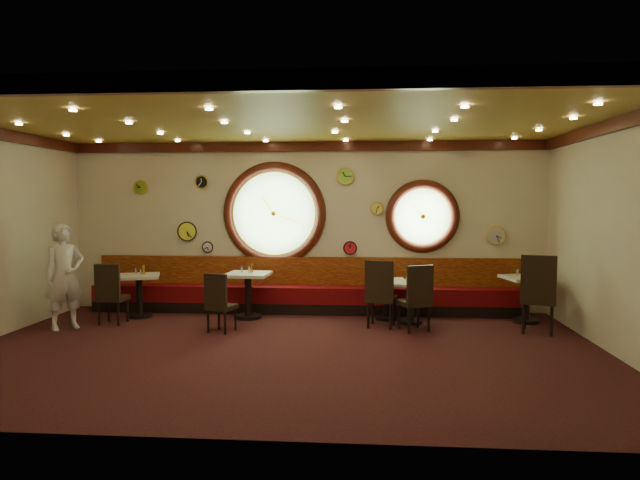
{
  "coord_description": "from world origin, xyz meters",
  "views": [
    {
      "loc": [
        1.12,
        -7.8,
        2.1
      ],
      "look_at": [
        0.45,
        0.8,
        1.5
      ],
      "focal_mm": 32.0,
      "sensor_mm": 36.0,
      "label": 1
    }
  ],
  "objects": [
    {
      "name": "condiment_b_pepper",
      "position": [
        -0.92,
        2.12,
        0.87
      ],
      "size": [
        0.04,
        0.04,
        0.11
      ],
      "primitive_type": "cylinder",
      "color": "silver",
      "rests_on": "table_b"
    },
    {
      "name": "condiment_c_salt",
      "position": [
        1.39,
        2.23,
        0.76
      ],
      "size": [
        0.04,
        0.04,
        0.11
      ],
      "primitive_type": "cylinder",
      "color": "silver",
      "rests_on": "table_c"
    },
    {
      "name": "wall_clock_1",
      "position": [
        1.35,
        2.96,
        1.95
      ],
      "size": [
        0.22,
        0.03,
        0.22
      ],
      "primitive_type": "cylinder",
      "rotation": [
        1.57,
        0.0,
        0.0
      ],
      "color": "#F9E353",
      "rests_on": "wall_back"
    },
    {
      "name": "molding_right",
      "position": [
        4.45,
        0.0,
        3.11
      ],
      "size": [
        0.1,
        6.0,
        0.18
      ],
      "primitive_type": "cube",
      "color": "#3A120A",
      "rests_on": "wall_back"
    },
    {
      "name": "wall_clock_4",
      "position": [
        -2.3,
        2.96,
        1.5
      ],
      "size": [
        0.36,
        0.03,
        0.36
      ],
      "primitive_type": "cylinder",
      "rotation": [
        1.57,
        0.0,
        0.0
      ],
      "color": "#F3F937",
      "rests_on": "wall_back"
    },
    {
      "name": "wall_clock_7",
      "position": [
        -3.2,
        2.96,
        2.35
      ],
      "size": [
        0.26,
        0.03,
        0.26
      ],
      "primitive_type": "cylinder",
      "rotation": [
        1.57,
        0.0,
        0.0
      ],
      "color": "#80AF23",
      "rests_on": "wall_back"
    },
    {
      "name": "condiment_e_pepper",
      "position": [
        3.95,
        2.06,
        0.85
      ],
      "size": [
        0.04,
        0.04,
        0.1
      ],
      "primitive_type": "cylinder",
      "color": "silver",
      "rests_on": "table_e"
    },
    {
      "name": "wall_back",
      "position": [
        0.0,
        3.0,
        1.6
      ],
      "size": [
        9.0,
        0.02,
        3.2
      ],
      "primitive_type": "cube",
      "color": "beige",
      "rests_on": "floor"
    },
    {
      "name": "banquette_seat",
      "position": [
        0.0,
        2.72,
        0.35
      ],
      "size": [
        8.0,
        0.55,
        0.3
      ],
      "primitive_type": "cube",
      "color": "#59070C",
      "rests_on": "banquette_base"
    },
    {
      "name": "porthole_right_ring",
      "position": [
        2.2,
        2.95,
        1.8
      ],
      "size": [
        1.09,
        0.03,
        1.09
      ],
      "primitive_type": "torus",
      "rotation": [
        1.57,
        0.0,
        0.0
      ],
      "color": "gold",
      "rests_on": "wall_back"
    },
    {
      "name": "table_c",
      "position": [
        1.51,
        2.22,
        0.45
      ],
      "size": [
        0.69,
        0.69,
        0.71
      ],
      "color": "black",
      "rests_on": "floor"
    },
    {
      "name": "table_e",
      "position": [
        3.9,
        2.15,
        0.5
      ],
      "size": [
        0.86,
        0.86,
        0.8
      ],
      "color": "black",
      "rests_on": "floor"
    },
    {
      "name": "wall_clock_5",
      "position": [
        0.75,
        2.96,
        2.55
      ],
      "size": [
        0.3,
        0.03,
        0.3
      ],
      "primitive_type": "cylinder",
      "rotation": [
        1.57,
        0.0,
        0.0
      ],
      "color": "#94E347",
      "rests_on": "wall_back"
    },
    {
      "name": "porthole_left_ring",
      "position": [
        -0.6,
        2.95,
        1.85
      ],
      "size": [
        1.61,
        0.03,
        1.61
      ],
      "primitive_type": "torus",
      "rotation": [
        1.57,
        0.0,
        0.0
      ],
      "color": "gold",
      "rests_on": "wall_back"
    },
    {
      "name": "table_b",
      "position": [
        -0.94,
        2.11,
        0.51
      ],
      "size": [
        0.78,
        0.78,
        0.82
      ],
      "color": "black",
      "rests_on": "floor"
    },
    {
      "name": "condiment_a_pepper",
      "position": [
        -2.88,
        2.08,
        0.82
      ],
      "size": [
        0.03,
        0.03,
        0.1
      ],
      "primitive_type": "cylinder",
      "color": "#B9BABE",
      "rests_on": "table_a"
    },
    {
      "name": "condiment_a_bottle",
      "position": [
        -2.84,
        2.1,
        0.85
      ],
      "size": [
        0.05,
        0.05,
        0.17
      ],
      "primitive_type": "cylinder",
      "color": "gold",
      "rests_on": "table_a"
    },
    {
      "name": "wall_clock_2",
      "position": [
        -2.0,
        2.96,
        2.45
      ],
      "size": [
        0.24,
        0.03,
        0.24
      ],
      "primitive_type": "cylinder",
      "rotation": [
        1.57,
        0.0,
        0.0
      ],
      "color": "black",
      "rests_on": "wall_back"
    },
    {
      "name": "wall_right",
      "position": [
        4.5,
        0.0,
        1.6
      ],
      "size": [
        0.02,
        6.0,
        3.2
      ],
      "primitive_type": "cube",
      "color": "beige",
      "rests_on": "floor"
    },
    {
      "name": "condiment_d_salt",
      "position": [
        1.85,
        1.93,
        0.75
      ],
      "size": [
        0.03,
        0.03,
        0.09
      ],
      "primitive_type": "cylinder",
      "color": "silver",
      "rests_on": "table_d"
    },
    {
      "name": "banquette_base",
      "position": [
        0.0,
        2.72,
        0.1
      ],
      "size": [
        8.0,
        0.55,
        0.2
      ],
      "primitive_type": "cube",
      "color": "black",
      "rests_on": "floor"
    },
    {
      "name": "condiment_b_salt",
      "position": [
        -1.06,
        2.16,
        0.87
      ],
      "size": [
        0.04,
        0.04,
        0.11
      ],
      "primitive_type": "cylinder",
      "color": "silver",
      "rests_on": "table_b"
    },
    {
      "name": "ceiling",
      "position": [
        0.0,
        0.0,
        3.2
      ],
      "size": [
        9.0,
        6.0,
        0.02
      ],
      "primitive_type": "cube",
      "color": "#B48B32",
      "rests_on": "wall_back"
    },
    {
      "name": "floor",
      "position": [
        0.0,
        0.0,
        0.0
      ],
      "size": [
        9.0,
        6.0,
        0.0
      ],
      "primitive_type": "cube",
      "color": "black",
      "rests_on": "ground"
    },
    {
      "name": "molding_back",
      "position": [
        0.0,
        2.95,
        3.11
      ],
      "size": [
        9.0,
        0.1,
        0.18
      ],
      "primitive_type": "cube",
      "color": "#3A120A",
      "rests_on": "wall_back"
    },
    {
      "name": "porthole_left_glass",
      "position": [
        -0.6,
        3.0,
        1.85
      ],
      "size": [
        1.66,
        0.02,
        1.66
      ],
      "primitive_type": "cylinder",
      "rotation": [
        1.57,
        0.0,
        0.0
      ],
      "color": "#8DC777",
      "rests_on": "wall_back"
    },
    {
      "name": "table_d",
      "position": [
        1.91,
        1.93,
        0.45
      ],
      "size": [
        0.8,
        0.8,
        0.71
      ],
      "color": "black",
      "rests_on": "floor"
    },
    {
      "name": "condiment_e_salt",
      "position": [
        3.76,
        2.24,
        0.85
      ],
      "size": [
        0.04,
        0.04,
        0.11
      ],
      "primitive_type": "cylinder",
      "color": "silver",
      "rests_on": "table_e"
    },
    {
      "name": "porthole_right_frame",
      "position": [
        2.2,
        2.98,
        1.8
      ],
      "size": [
        1.38,
        0.18,
        1.38
      ],
      "primitive_type": "torus",
      "rotation": [
        1.57,
        0.0,
        0.0
      ],
      "color": "#3A120A",
      "rests_on": "wall_back"
    },
    {
      "name": "condiment_c_pepper",
      "position": [
        1.5,
        2.22,
        0.75
      ],
      "size": [
        0.03,
        0.03,
        0.09
      ],
      "primitive_type": "cylinder",
      "color": "silver",
      "rests_on": "table_c"
    },
    {
      "name": "wall_front",
      "position": [
        0.0,
        -3.0,
        1.6
      ],
      "size": [
        9.0,
        0.02,
        3.2
      ],
      "primitive_type": "cube",
      "color": "beige",
      "rests_on": "floor"
    },
    {
      "name": "chair_b",
      "position": [
        -1.18,
        0.97,
        0.54
      ],
      "size": [
        0.5,
        0.5,
        0.59
      ],
      "rotation": [
        0.0,
        0.0,
        -0.32
      ],
      "color": "black",
      "rests_on": "floor"
    },
    {
      "name": "porthole_right_glass",
      "position": [
        2.2,
        3.0,
        1.8
      ],
      "size": [
        1.1,
        0.02,
        1.1
      ],
      "primitive_type": "cylinder",
      "rotation": [
        1.57,
        0.0,
        0.0
      ],
      "color": "#8DC777",
      "rests_on": "wall_back"
    },
    {
      "name": "chair_a",
      "position": [
        -3.15,
        1.41,
        0.59
      ],
      "size": [
        0.45,
        0.45,
        0.64
      ],
      "rotation": [
        0.0,
        0.0,
        -0.04
      ],
      "color": "black",
      "rests_on": "floor"
    },
    {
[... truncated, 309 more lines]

